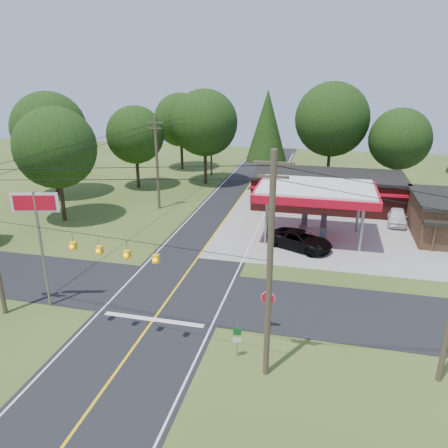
% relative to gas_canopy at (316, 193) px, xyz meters
% --- Properties ---
extents(ground, '(120.00, 120.00, 0.00)m').
position_rel_gas_canopy_xyz_m(ground, '(-9.00, -13.00, -4.27)').
color(ground, '#37511C').
rests_on(ground, ground).
extents(main_highway, '(8.00, 120.00, 0.02)m').
position_rel_gas_canopy_xyz_m(main_highway, '(-9.00, -13.00, -4.26)').
color(main_highway, black).
rests_on(main_highway, ground).
extents(cross_road, '(70.00, 7.00, 0.02)m').
position_rel_gas_canopy_xyz_m(cross_road, '(-9.00, -13.00, -4.25)').
color(cross_road, black).
rests_on(cross_road, ground).
extents(lane_center_yellow, '(0.15, 110.00, 0.00)m').
position_rel_gas_canopy_xyz_m(lane_center_yellow, '(-9.00, -13.00, -4.24)').
color(lane_center_yellow, yellow).
rests_on(lane_center_yellow, main_highway).
extents(gas_canopy, '(10.60, 7.40, 4.88)m').
position_rel_gas_canopy_xyz_m(gas_canopy, '(0.00, 0.00, 0.00)').
color(gas_canopy, gray).
rests_on(gas_canopy, ground).
extents(convenience_store, '(16.40, 7.55, 3.80)m').
position_rel_gas_canopy_xyz_m(convenience_store, '(1.00, 9.98, -2.35)').
color(convenience_store, '#531B17').
rests_on(convenience_store, ground).
extents(utility_pole_near_right, '(1.80, 0.30, 11.50)m').
position_rel_gas_canopy_xyz_m(utility_pole_near_right, '(-1.50, -20.00, 1.69)').
color(utility_pole_near_right, '#473828').
rests_on(utility_pole_near_right, ground).
extents(utility_pole_far_left, '(1.80, 0.30, 10.00)m').
position_rel_gas_canopy_xyz_m(utility_pole_far_left, '(-17.00, 5.00, 0.93)').
color(utility_pole_far_left, '#473828').
rests_on(utility_pole_far_left, ground).
extents(utility_pole_north, '(0.30, 0.30, 9.50)m').
position_rel_gas_canopy_xyz_m(utility_pole_north, '(-15.50, 22.00, 0.48)').
color(utility_pole_north, '#473828').
rests_on(utility_pole_north, ground).
extents(overhead_beacons, '(17.04, 2.04, 1.03)m').
position_rel_gas_canopy_xyz_m(overhead_beacons, '(-10.00, -19.00, 1.95)').
color(overhead_beacons, black).
rests_on(overhead_beacons, ground).
extents(treeline_backdrop, '(70.27, 51.59, 13.30)m').
position_rel_gas_canopy_xyz_m(treeline_backdrop, '(-8.18, 11.01, 3.22)').
color(treeline_backdrop, '#332316').
rests_on(treeline_backdrop, ground).
extents(suv_car, '(7.44, 7.44, 1.55)m').
position_rel_gas_canopy_xyz_m(suv_car, '(-0.96, -3.00, -3.49)').
color(suv_car, black).
rests_on(suv_car, ground).
extents(sedan_car, '(4.84, 4.84, 1.53)m').
position_rel_gas_canopy_xyz_m(sedan_car, '(8.00, 5.64, -3.50)').
color(sedan_car, white).
rests_on(sedan_car, ground).
extents(big_stop_sign, '(2.82, 0.78, 7.77)m').
position_rel_gas_canopy_xyz_m(big_stop_sign, '(-16.31, -16.48, 1.61)').
color(big_stop_sign, gray).
rests_on(big_stop_sign, ground).
extents(octagonal_stop_sign, '(0.88, 0.15, 2.55)m').
position_rel_gas_canopy_xyz_m(octagonal_stop_sign, '(-2.00, -16.01, -2.36)').
color(octagonal_stop_sign, gray).
rests_on(octagonal_stop_sign, ground).
extents(route_sign_post, '(0.43, 0.11, 2.08)m').
position_rel_gas_canopy_xyz_m(route_sign_post, '(-3.20, -19.02, -3.03)').
color(route_sign_post, gray).
rests_on(route_sign_post, ground).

